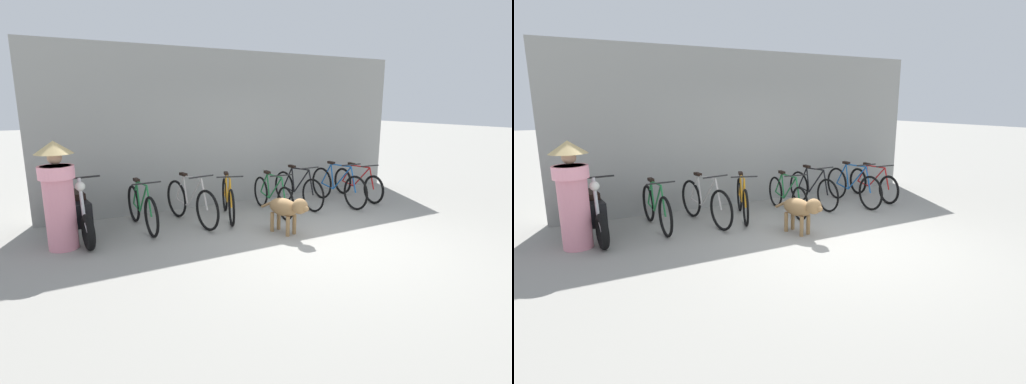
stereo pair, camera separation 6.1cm
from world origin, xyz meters
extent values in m
plane|color=gray|center=(0.00, 0.00, 0.00)|extent=(60.00, 60.00, 0.00)
cube|color=gray|center=(0.00, 3.05, 1.54)|extent=(7.92, 0.20, 3.08)
torus|color=black|center=(-2.31, 1.54, 0.33)|extent=(0.08, 0.66, 0.65)
torus|color=black|center=(-2.36, 2.53, 0.33)|extent=(0.08, 0.66, 0.65)
cylinder|color=#1E7238|center=(-2.33, 1.92, 0.54)|extent=(0.06, 0.49, 0.54)
cylinder|color=#1E7238|center=(-2.34, 2.21, 0.52)|extent=(0.04, 0.13, 0.50)
cylinder|color=#1E7238|center=(-2.33, 1.97, 0.78)|extent=(0.06, 0.57, 0.06)
cylinder|color=#1E7238|center=(-2.35, 2.35, 0.30)|extent=(0.05, 0.38, 0.08)
cylinder|color=#1E7238|center=(-2.35, 2.40, 0.55)|extent=(0.04, 0.30, 0.46)
cylinder|color=#1E7238|center=(-2.31, 1.62, 0.56)|extent=(0.04, 0.18, 0.48)
cube|color=black|center=(-2.35, 2.26, 0.80)|extent=(0.08, 0.18, 0.05)
cylinder|color=black|center=(-2.32, 1.69, 0.84)|extent=(0.46, 0.05, 0.02)
torus|color=black|center=(-1.42, 1.43, 0.34)|extent=(0.17, 0.69, 0.69)
torus|color=black|center=(-1.61, 2.45, 0.34)|extent=(0.17, 0.69, 0.69)
cylinder|color=beige|center=(-1.49, 1.82, 0.57)|extent=(0.12, 0.51, 0.57)
cylinder|color=beige|center=(-1.55, 2.12, 0.55)|extent=(0.05, 0.13, 0.52)
cylinder|color=beige|center=(-1.50, 1.87, 0.83)|extent=(0.14, 0.60, 0.06)
cylinder|color=beige|center=(-1.57, 2.26, 0.32)|extent=(0.10, 0.39, 0.08)
cylinder|color=beige|center=(-1.58, 2.31, 0.58)|extent=(0.08, 0.31, 0.48)
cylinder|color=beige|center=(-1.43, 1.50, 0.59)|extent=(0.06, 0.19, 0.51)
cube|color=black|center=(-1.55, 2.17, 0.84)|extent=(0.10, 0.19, 0.05)
cylinder|color=black|center=(-1.45, 1.58, 0.88)|extent=(0.46, 0.11, 0.02)
torus|color=black|center=(-0.97, 1.45, 0.32)|extent=(0.24, 0.63, 0.65)
torus|color=black|center=(-0.66, 2.40, 0.32)|extent=(0.24, 0.63, 0.65)
cylinder|color=orange|center=(-0.85, 1.82, 0.53)|extent=(0.18, 0.48, 0.54)
cylinder|color=orange|center=(-0.76, 2.09, 0.52)|extent=(0.07, 0.13, 0.49)
cylinder|color=orange|center=(-0.83, 1.87, 0.77)|extent=(0.20, 0.55, 0.06)
cylinder|color=orange|center=(-0.72, 2.22, 0.30)|extent=(0.14, 0.37, 0.08)
cylinder|color=orange|center=(-0.70, 2.27, 0.54)|extent=(0.12, 0.29, 0.45)
cylinder|color=orange|center=(-0.95, 1.52, 0.56)|extent=(0.08, 0.18, 0.48)
cube|color=black|center=(-0.75, 2.14, 0.79)|extent=(0.12, 0.19, 0.05)
cylinder|color=black|center=(-0.92, 1.59, 0.83)|extent=(0.44, 0.16, 0.02)
torus|color=black|center=(0.03, 1.31, 0.31)|extent=(0.09, 0.61, 0.61)
torus|color=black|center=(0.12, 2.36, 0.31)|extent=(0.09, 0.61, 0.61)
cylinder|color=#1E7238|center=(0.06, 1.71, 0.50)|extent=(0.07, 0.52, 0.51)
cylinder|color=#1E7238|center=(0.09, 2.02, 0.49)|extent=(0.04, 0.13, 0.46)
cylinder|color=#1E7238|center=(0.07, 1.77, 0.73)|extent=(0.08, 0.61, 0.06)
cylinder|color=#1E7238|center=(0.10, 2.16, 0.28)|extent=(0.06, 0.40, 0.07)
cylinder|color=#1E7238|center=(0.11, 2.21, 0.51)|extent=(0.05, 0.31, 0.43)
cylinder|color=#1E7238|center=(0.04, 1.39, 0.53)|extent=(0.04, 0.19, 0.45)
cube|color=black|center=(0.09, 2.07, 0.75)|extent=(0.09, 0.19, 0.05)
cylinder|color=black|center=(0.04, 1.46, 0.79)|extent=(0.46, 0.06, 0.02)
torus|color=black|center=(0.80, 1.52, 0.32)|extent=(0.07, 0.65, 0.65)
torus|color=black|center=(0.76, 2.48, 0.32)|extent=(0.07, 0.65, 0.65)
cylinder|color=black|center=(0.78, 1.89, 0.53)|extent=(0.05, 0.48, 0.54)
cylinder|color=black|center=(0.77, 2.17, 0.52)|extent=(0.03, 0.12, 0.49)
cylinder|color=black|center=(0.78, 1.94, 0.78)|extent=(0.05, 0.55, 0.06)
cylinder|color=black|center=(0.76, 2.30, 0.30)|extent=(0.04, 0.36, 0.08)
cylinder|color=black|center=(0.76, 2.35, 0.54)|extent=(0.04, 0.29, 0.45)
cylinder|color=black|center=(0.80, 1.60, 0.56)|extent=(0.04, 0.17, 0.48)
cube|color=black|center=(0.77, 2.22, 0.79)|extent=(0.08, 0.18, 0.05)
cylinder|color=black|center=(0.79, 1.67, 0.83)|extent=(0.46, 0.05, 0.02)
torus|color=black|center=(1.61, 1.23, 0.34)|extent=(0.06, 0.68, 0.68)
torus|color=black|center=(1.63, 2.32, 0.34)|extent=(0.06, 0.68, 0.68)
cylinder|color=#1959A5|center=(1.62, 1.65, 0.56)|extent=(0.04, 0.54, 0.56)
cylinder|color=#1959A5|center=(1.62, 1.97, 0.54)|extent=(0.03, 0.14, 0.52)
cylinder|color=#1959A5|center=(1.62, 1.71, 0.82)|extent=(0.04, 0.63, 0.06)
cylinder|color=#1959A5|center=(1.63, 2.12, 0.31)|extent=(0.04, 0.41, 0.08)
cylinder|color=#1959A5|center=(1.63, 2.17, 0.57)|extent=(0.04, 0.32, 0.47)
cylinder|color=#1959A5|center=(1.61, 1.31, 0.59)|extent=(0.03, 0.19, 0.50)
cube|color=black|center=(1.63, 2.02, 0.83)|extent=(0.07, 0.18, 0.05)
cylinder|color=black|center=(1.61, 1.39, 0.87)|extent=(0.46, 0.03, 0.02)
torus|color=black|center=(2.28, 1.41, 0.30)|extent=(0.09, 0.60, 0.60)
torus|color=black|center=(2.33, 2.44, 0.30)|extent=(0.09, 0.60, 0.60)
cylinder|color=red|center=(2.30, 1.81, 0.50)|extent=(0.06, 0.51, 0.50)
cylinder|color=red|center=(2.32, 2.11, 0.48)|extent=(0.04, 0.13, 0.46)
cylinder|color=red|center=(2.30, 1.86, 0.72)|extent=(0.06, 0.59, 0.06)
cylinder|color=red|center=(2.32, 2.25, 0.28)|extent=(0.05, 0.39, 0.07)
cylinder|color=red|center=(2.33, 2.30, 0.50)|extent=(0.05, 0.31, 0.42)
cylinder|color=red|center=(2.28, 1.49, 0.52)|extent=(0.04, 0.18, 0.44)
cube|color=black|center=(2.32, 2.16, 0.74)|extent=(0.08, 0.18, 0.05)
cylinder|color=black|center=(2.28, 1.57, 0.78)|extent=(0.46, 0.05, 0.02)
torus|color=black|center=(-3.24, 1.41, 0.27)|extent=(0.16, 0.54, 0.53)
torus|color=black|center=(-3.37, 2.73, 0.27)|extent=(0.16, 0.54, 0.53)
cube|color=black|center=(-3.31, 2.07, 0.43)|extent=(0.36, 0.82, 0.36)
cube|color=black|center=(-3.32, 2.21, 0.66)|extent=(0.29, 0.53, 0.10)
cylinder|color=silver|center=(-3.27, 1.66, 0.72)|extent=(0.06, 0.15, 0.59)
cylinder|color=silver|center=(-3.25, 1.51, 0.35)|extent=(0.06, 0.23, 0.19)
cylinder|color=black|center=(-3.27, 1.71, 1.01)|extent=(0.58, 0.08, 0.03)
sphere|color=silver|center=(-3.27, 1.68, 0.89)|extent=(0.15, 0.15, 0.14)
ellipsoid|color=#997247|center=(-0.39, 0.73, 0.43)|extent=(0.42, 0.61, 0.29)
cylinder|color=#997247|center=(-0.27, 0.58, 0.16)|extent=(0.08, 0.08, 0.32)
cylinder|color=#997247|center=(-0.42, 0.54, 0.16)|extent=(0.08, 0.08, 0.32)
cylinder|color=#997247|center=(-0.36, 0.92, 0.16)|extent=(0.08, 0.08, 0.32)
cylinder|color=#997247|center=(-0.51, 0.87, 0.16)|extent=(0.08, 0.08, 0.32)
sphere|color=#997247|center=(-0.30, 0.40, 0.51)|extent=(0.30, 0.30, 0.24)
ellipsoid|color=#997247|center=(-0.28, 0.30, 0.49)|extent=(0.13, 0.15, 0.09)
cylinder|color=#997247|center=(-0.49, 1.09, 0.40)|extent=(0.11, 0.25, 0.15)
cylinder|color=pink|center=(-3.56, 1.67, 0.61)|extent=(0.56, 0.56, 1.21)
cylinder|color=#FFA0B2|center=(-3.56, 1.67, 1.12)|extent=(0.66, 0.66, 0.18)
sphere|color=tan|center=(-3.56, 1.67, 1.33)|extent=(0.26, 0.26, 0.19)
cone|color=tan|center=(-3.56, 1.67, 1.47)|extent=(0.71, 0.71, 0.18)
camera|label=1|loc=(-3.77, -4.47, 2.09)|focal=28.00mm
camera|label=2|loc=(-3.71, -4.50, 2.09)|focal=28.00mm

